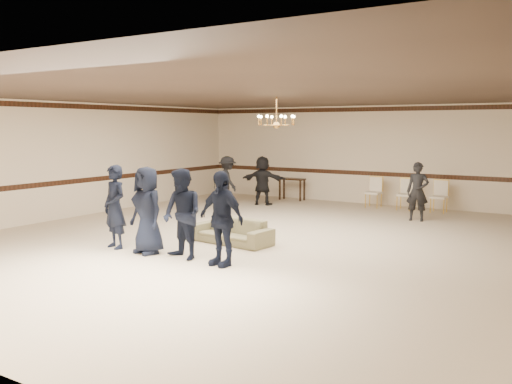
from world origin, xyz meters
TOP-DOWN VIEW (x-y plane):
  - room at (0.00, 0.00)m, footprint 12.01×14.01m
  - chair_rail at (0.00, 6.99)m, footprint 12.00×0.02m
  - crown_molding at (0.00, 6.99)m, footprint 12.00×0.02m
  - chandelier at (0.00, 1.00)m, footprint 0.94×0.94m
  - boy_a at (-2.03, -2.17)m, footprint 0.71×0.55m
  - boy_b at (-1.13, -2.17)m, footprint 0.95×0.72m
  - boy_c at (-0.23, -2.17)m, footprint 0.98×0.85m
  - boy_d at (0.67, -2.17)m, footprint 1.07×0.57m
  - settee at (-0.24, -0.49)m, footprint 1.90×0.92m
  - adult_left at (-3.65, 4.21)m, footprint 1.18×1.03m
  - adult_mid at (-2.75, 4.91)m, footprint 1.53×0.78m
  - adult_right at (2.35, 4.51)m, footprint 0.63×0.46m
  - banquet_chair_left at (0.50, 6.25)m, footprint 0.49×0.49m
  - banquet_chair_mid at (1.50, 6.25)m, footprint 0.50×0.50m
  - banquet_chair_right at (2.50, 6.25)m, footprint 0.49×0.49m
  - console_table at (-2.50, 6.45)m, footprint 0.90×0.38m

SIDE VIEW (x-z plane):
  - settee at x=-0.24m, z-range 0.00..0.54m
  - console_table at x=-2.50m, z-range 0.00..0.75m
  - banquet_chair_left at x=0.50m, z-range 0.00..0.95m
  - banquet_chair_mid at x=1.50m, z-range 0.00..0.95m
  - banquet_chair_right at x=2.50m, z-range 0.00..0.95m
  - adult_left at x=-3.65m, z-range 0.00..1.58m
  - adult_mid at x=-2.75m, z-range 0.00..1.58m
  - adult_right at x=2.35m, z-range 0.00..1.58m
  - boy_a at x=-2.03m, z-range 0.00..1.74m
  - boy_b at x=-1.13m, z-range 0.00..1.74m
  - boy_c at x=-0.23m, z-range 0.00..1.74m
  - boy_d at x=0.67m, z-range 0.00..1.74m
  - chair_rail at x=0.00m, z-range 0.93..1.07m
  - room at x=0.00m, z-range -0.01..3.20m
  - chandelier at x=0.00m, z-range 2.43..3.32m
  - crown_molding at x=0.00m, z-range 3.01..3.15m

